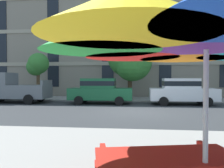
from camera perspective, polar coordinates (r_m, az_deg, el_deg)
name	(u,v)px	position (r m, az deg, el deg)	size (l,w,h in m)	color
ground_plane	(136,112)	(11.75, 6.20, -7.20)	(120.00, 120.00, 0.00)	#2D3033
sidewalk_far	(136,99)	(18.50, 6.21, -3.92)	(56.00, 3.60, 0.12)	gray
apartment_building	(136,27)	(27.34, 6.25, 14.52)	(42.39, 12.08, 16.00)	gray
pickup_gray	(11,89)	(17.85, -24.55, -1.10)	(5.10, 2.12, 2.20)	slate
sedan_green	(100,90)	(15.55, -3.07, -1.61)	(4.40, 1.98, 1.78)	#195933
sedan_white	(182,91)	(15.65, 17.57, -1.65)	(4.40, 1.98, 1.78)	silver
street_tree_left	(37,65)	(20.30, -18.68, 4.64)	(1.94, 1.81, 4.00)	brown
street_tree_middle	(130,61)	(18.23, 4.66, 5.91)	(3.64, 3.31, 5.01)	#4C3823
patio_umbrella	(207,31)	(2.80, 23.23, 12.38)	(3.88, 3.88, 2.55)	silver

